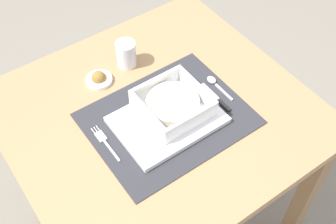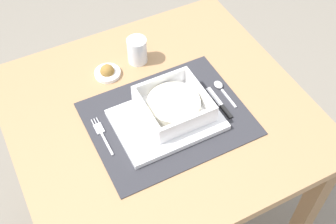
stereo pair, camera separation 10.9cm
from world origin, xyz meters
name	(u,v)px [view 2 (the right image)]	position (x,y,z in m)	size (l,w,h in m)	color
ground_plane	(162,222)	(0.00, 0.00, 0.00)	(6.00, 6.00, 0.00)	gray
dining_table	(159,133)	(0.00, 0.00, 0.61)	(0.83, 0.78, 0.72)	#A37A51
placemat	(168,119)	(0.01, -0.04, 0.72)	(0.43, 0.34, 0.00)	#2D2D33
serving_plate	(167,120)	(0.00, -0.05, 0.73)	(0.28, 0.21, 0.02)	white
porridge_bowl	(174,105)	(0.03, -0.04, 0.76)	(0.17, 0.17, 0.06)	white
fork	(101,133)	(-0.18, -0.01, 0.72)	(0.02, 0.14, 0.00)	silver
spoon	(221,88)	(0.20, -0.01, 0.72)	(0.02, 0.11, 0.01)	silver
butter_knife	(221,105)	(0.16, -0.07, 0.72)	(0.01, 0.13, 0.01)	black
bread_knife	(214,107)	(0.14, -0.07, 0.72)	(0.01, 0.14, 0.01)	#59331E
drinking_glass	(137,52)	(0.03, 0.21, 0.75)	(0.06, 0.06, 0.08)	white
condiment_saucer	(107,72)	(-0.08, 0.20, 0.73)	(0.08, 0.08, 0.04)	white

